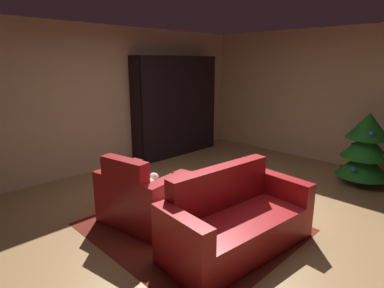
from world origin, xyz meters
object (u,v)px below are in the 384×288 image
object	(u,v)px
coffee_table	(183,196)
bottle_on_table	(173,182)
book_stack_on_table	(182,191)
decorated_tree	(366,148)
armchair_red	(141,199)
couch_red	(235,222)
bookshelf_unit	(181,107)

from	to	relation	value
coffee_table	bottle_on_table	world-z (taller)	bottle_on_table
book_stack_on_table	decorated_tree	size ratio (longest dim) A/B	0.17
armchair_red	coffee_table	xyz separation A→B (m)	(0.47, 0.27, 0.10)
coffee_table	book_stack_on_table	bearing A→B (deg)	-61.19
couch_red	bottle_on_table	distance (m)	0.92
couch_red	coffee_table	xyz separation A→B (m)	(-0.70, -0.13, 0.12)
couch_red	bottle_on_table	size ratio (longest dim) A/B	8.10
book_stack_on_table	couch_red	bearing A→B (deg)	12.61
armchair_red	couch_red	size ratio (longest dim) A/B	0.62
bookshelf_unit	decorated_tree	bearing A→B (deg)	13.29
armchair_red	decorated_tree	world-z (taller)	decorated_tree
book_stack_on_table	coffee_table	bearing A→B (deg)	118.81
couch_red	book_stack_on_table	size ratio (longest dim) A/B	8.71
bookshelf_unit	armchair_red	world-z (taller)	bookshelf_unit
armchair_red	bookshelf_unit	bearing A→B (deg)	128.10
armchair_red	coffee_table	world-z (taller)	armchair_red
couch_red	bottle_on_table	bearing A→B (deg)	-171.50
bookshelf_unit	bottle_on_table	xyz separation A→B (m)	(2.30, -2.29, -0.47)
couch_red	bookshelf_unit	bearing A→B (deg)	145.74
coffee_table	decorated_tree	xyz separation A→B (m)	(1.04, 3.11, 0.21)
armchair_red	bottle_on_table	bearing A→B (deg)	42.17
coffee_table	decorated_tree	size ratio (longest dim) A/B	0.54
armchair_red	book_stack_on_table	distance (m)	0.57
armchair_red	bottle_on_table	distance (m)	0.46
coffee_table	book_stack_on_table	world-z (taller)	book_stack_on_table
coffee_table	bottle_on_table	distance (m)	0.22
bookshelf_unit	bottle_on_table	bearing A→B (deg)	-44.92
book_stack_on_table	bottle_on_table	xyz separation A→B (m)	(-0.19, 0.02, 0.06)
bookshelf_unit	coffee_table	world-z (taller)	bookshelf_unit
bottle_on_table	coffee_table	bearing A→B (deg)	1.17
bookshelf_unit	coffee_table	xyz separation A→B (m)	(2.47, -2.29, -0.60)
book_stack_on_table	bottle_on_table	bearing A→B (deg)	173.44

